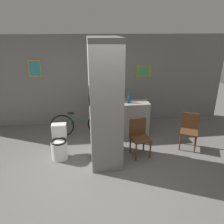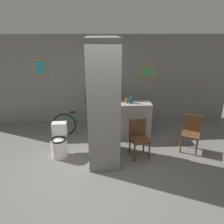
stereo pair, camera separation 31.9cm
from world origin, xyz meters
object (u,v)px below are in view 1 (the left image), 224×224
bicycle (81,124)px  toilet (59,144)px  chair_near_pillar (139,135)px  bottle_tall (129,99)px  chair_by_doorway (189,129)px

bicycle → toilet: bearing=-115.5°
toilet → chair_near_pillar: (1.80, -0.10, 0.16)m
toilet → bottle_tall: (1.76, 0.93, 0.70)m
chair_near_pillar → bottle_tall: (-0.04, 1.03, 0.54)m
chair_by_doorway → bottle_tall: bottle_tall is taller
chair_near_pillar → chair_by_doorway: same height
chair_by_doorway → bicycle: bearing=-171.4°
toilet → chair_by_doorway: 3.08m
bicycle → bottle_tall: 1.45m
bottle_tall → toilet: bearing=-152.0°
chair_near_pillar → chair_by_doorway: bearing=-2.4°
toilet → chair_by_doorway: size_ratio=0.86×
chair_near_pillar → chair_by_doorway: 1.29m
toilet → bottle_tall: bearing=28.0°
bicycle → bottle_tall: size_ratio=6.15×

